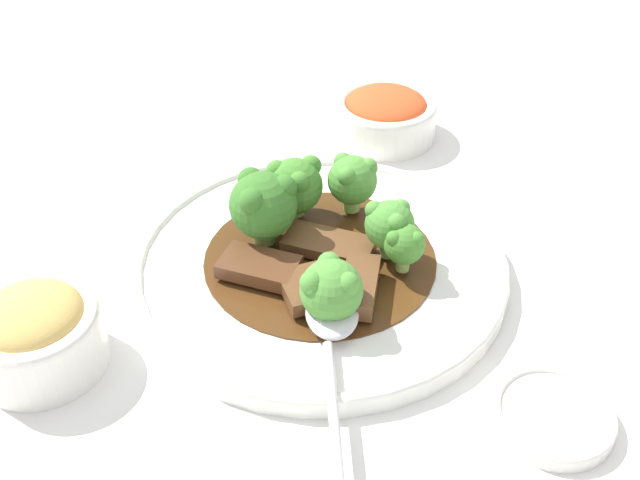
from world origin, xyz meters
TOP-DOWN VIEW (x-y plane):
  - ground_plane at (0.00, 0.00)m, footprint 4.00×4.00m
  - main_plate at (0.00, 0.00)m, footprint 0.31×0.31m
  - beef_strip_0 at (-0.05, -0.02)m, footprint 0.07×0.06m
  - beef_strip_1 at (-0.01, -0.05)m, footprint 0.05×0.05m
  - beef_strip_2 at (0.01, 0.01)m, footprint 0.08×0.06m
  - beef_strip_3 at (0.02, -0.05)m, footprint 0.04×0.07m
  - broccoli_floret_0 at (-0.04, 0.02)m, footprint 0.06×0.06m
  - broccoli_floret_1 at (0.05, -0.01)m, footprint 0.04×0.04m
  - broccoli_floret_2 at (0.06, -0.03)m, footprint 0.03×0.03m
  - broccoli_floret_3 at (0.03, 0.06)m, footprint 0.04×0.04m
  - broccoli_floret_4 at (-0.02, 0.06)m, footprint 0.05×0.05m
  - broccoli_floret_5 at (-0.00, -0.07)m, footprint 0.05×0.05m
  - serving_spoon at (-0.01, -0.09)m, footprint 0.04×0.19m
  - side_bowl_kimchi at (0.09, 0.22)m, footprint 0.11×0.11m
  - side_bowl_appetizer at (-0.21, -0.08)m, footprint 0.09×0.09m
  - sauce_dish at (0.14, -0.17)m, footprint 0.08×0.08m

SIDE VIEW (x-z plane):
  - ground_plane at x=0.00m, z-range 0.00..0.00m
  - sauce_dish at x=0.14m, z-range 0.00..0.01m
  - main_plate at x=0.00m, z-range 0.00..0.02m
  - beef_strip_2 at x=0.01m, z-range 0.02..0.03m
  - beef_strip_1 at x=-0.01m, z-range 0.02..0.03m
  - beef_strip_0 at x=-0.05m, z-range 0.02..0.03m
  - serving_spoon at x=-0.01m, z-range 0.02..0.03m
  - side_bowl_kimchi at x=0.09m, z-range 0.00..0.05m
  - beef_strip_3 at x=0.02m, z-range 0.02..0.03m
  - side_bowl_appetizer at x=-0.21m, z-range 0.00..0.06m
  - broccoli_floret_2 at x=0.06m, z-range 0.02..0.07m
  - broccoli_floret_5 at x=0.00m, z-range 0.02..0.07m
  - broccoli_floret_4 at x=-0.02m, z-range 0.02..0.08m
  - broccoli_floret_1 at x=0.05m, z-range 0.02..0.07m
  - broccoli_floret_3 at x=0.03m, z-range 0.02..0.08m
  - broccoli_floret_0 at x=-0.04m, z-range 0.02..0.09m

